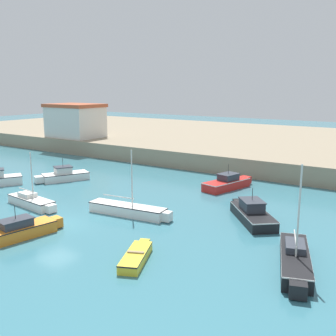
% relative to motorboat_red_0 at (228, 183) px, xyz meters
% --- Properties ---
extents(ground_plane, '(200.00, 200.00, 0.00)m').
position_rel_motorboat_red_0_xyz_m(ground_plane, '(-5.60, -16.13, -0.55)').
color(ground_plane, teal).
extents(quay_seawall, '(120.00, 40.00, 2.05)m').
position_rel_motorboat_red_0_xyz_m(quay_seawall, '(-5.60, 25.02, 0.48)').
color(quay_seawall, gray).
rests_on(quay_seawall, ground).
extents(motorboat_red_0, '(3.02, 6.06, 2.36)m').
position_rel_motorboat_red_0_xyz_m(motorboat_red_0, '(0.00, 0.00, 0.00)').
color(motorboat_red_0, red).
rests_on(motorboat_red_0, ground).
extents(motorboat_black_1, '(5.16, 5.65, 2.43)m').
position_rel_motorboat_red_0_xyz_m(motorboat_black_1, '(5.48, -7.43, 0.00)').
color(motorboat_black_1, black).
rests_on(motorboat_black_1, ground).
extents(dinghy_yellow_2, '(2.45, 4.06, 0.60)m').
position_rel_motorboat_red_0_xyz_m(dinghy_yellow_2, '(2.76, -17.55, -0.26)').
color(dinghy_yellow_2, yellow).
rests_on(dinghy_yellow_2, ground).
extents(motorboat_orange_3, '(2.47, 6.32, 2.23)m').
position_rel_motorboat_red_0_xyz_m(motorboat_orange_3, '(-5.71, -19.33, -0.04)').
color(motorboat_orange_3, orange).
rests_on(motorboat_orange_3, ground).
extents(motorboat_white_4, '(3.78, 5.51, 2.41)m').
position_rel_motorboat_red_0_xyz_m(motorboat_white_4, '(-15.64, -6.54, -0.00)').
color(motorboat_white_4, white).
rests_on(motorboat_white_4, ground).
extents(sailboat_white_5, '(6.92, 2.12, 5.06)m').
position_rel_motorboat_red_0_xyz_m(sailboat_white_5, '(-2.73, -11.56, -0.11)').
color(sailboat_white_5, white).
rests_on(sailboat_white_5, ground).
extents(sailboat_black_6, '(3.34, 6.66, 5.77)m').
position_rel_motorboat_red_0_xyz_m(sailboat_black_6, '(10.39, -13.49, -0.05)').
color(sailboat_black_6, black).
rests_on(sailboat_black_6, ground).
extents(sailboat_white_7, '(5.64, 1.88, 4.50)m').
position_rel_motorboat_red_0_xyz_m(sailboat_white_7, '(-10.73, -14.25, -0.10)').
color(sailboat_white_7, white).
rests_on(sailboat_white_7, ground).
extents(harbor_shed_near_wharf, '(8.09, 6.02, 5.05)m').
position_rel_motorboat_red_0_xyz_m(harbor_shed_near_wharf, '(-29.60, 8.38, 4.05)').
color(harbor_shed_near_wharf, silver).
rests_on(harbor_shed_near_wharf, quay_seawall).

